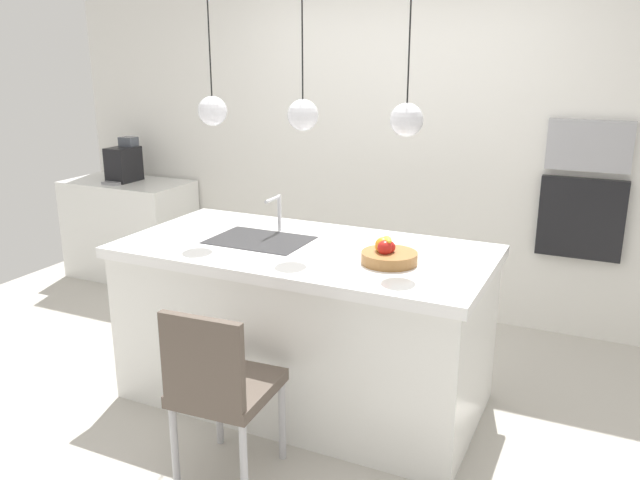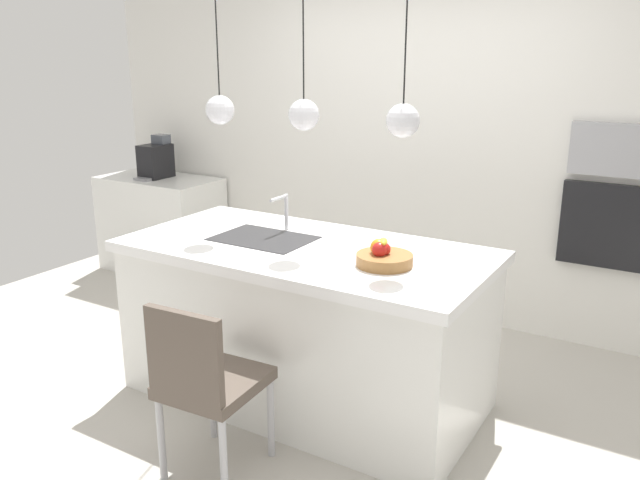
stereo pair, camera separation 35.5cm
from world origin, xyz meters
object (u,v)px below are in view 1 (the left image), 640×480
at_px(microwave, 590,145).
at_px(chair_near, 221,385).
at_px(fruit_bowl, 388,254).
at_px(coffee_machine, 124,163).
at_px(oven, 581,218).

bearing_deg(microwave, chair_near, -118.54).
relative_size(fruit_bowl, coffee_machine, 0.76).
height_order(fruit_bowl, oven, oven).
relative_size(coffee_machine, chair_near, 0.42).
xyz_separation_m(fruit_bowl, coffee_machine, (-2.94, 1.36, 0.05)).
xyz_separation_m(fruit_bowl, oven, (0.82, 1.66, -0.10)).
relative_size(coffee_machine, oven, 0.68).
bearing_deg(microwave, coffee_machine, -175.48).
xyz_separation_m(coffee_machine, oven, (3.76, 0.30, -0.16)).
xyz_separation_m(fruit_bowl, microwave, (0.82, 1.66, 0.40)).
height_order(coffee_machine, chair_near, coffee_machine).
bearing_deg(fruit_bowl, coffee_machine, 155.18).
bearing_deg(chair_near, oven, 61.46).
relative_size(oven, chair_near, 0.62).
height_order(fruit_bowl, coffee_machine, coffee_machine).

